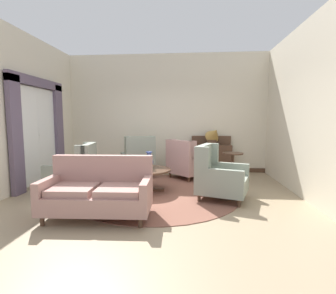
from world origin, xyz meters
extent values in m
plane|color=#9E896B|center=(0.00, 0.00, 0.00)|extent=(8.00, 8.00, 0.00)
cube|color=beige|center=(0.00, 2.62, 1.67)|extent=(5.87, 0.08, 3.35)
cube|color=beige|center=(-2.86, 0.79, 1.67)|extent=(0.08, 3.67, 3.35)
cube|color=beige|center=(2.86, 0.79, 1.67)|extent=(0.08, 3.67, 3.35)
cube|color=#4C3323|center=(0.00, 2.56, 0.06)|extent=(5.71, 0.03, 0.12)
cylinder|color=brown|center=(0.00, 0.30, 0.01)|extent=(3.36, 3.36, 0.01)
cube|color=silver|center=(-2.80, 0.80, 1.14)|extent=(0.03, 1.29, 2.07)
cube|color=white|center=(-2.78, 0.80, 1.14)|extent=(0.02, 1.37, 2.15)
cube|color=white|center=(-2.78, 0.80, 1.14)|extent=(0.02, 0.04, 2.07)
cube|color=white|center=(-2.78, 0.80, 1.14)|extent=(0.02, 1.29, 0.04)
cube|color=#605166|center=(-2.74, -0.03, 1.19)|extent=(0.10, 0.32, 2.37)
cube|color=#605166|center=(-2.74, 1.62, 1.19)|extent=(0.10, 0.32, 2.37)
cube|color=#605166|center=(-2.74, 0.80, 2.33)|extent=(0.10, 1.97, 0.20)
cylinder|color=#4C3323|center=(-0.21, 0.41, 0.46)|extent=(0.99, 0.99, 0.04)
cylinder|color=#4C3323|center=(-0.21, 0.41, 0.24)|extent=(0.10, 0.10, 0.40)
cube|color=#4C3323|center=(0.01, 0.40, 0.04)|extent=(0.28, 0.08, 0.07)
cube|color=#4C3323|center=(-0.32, 0.60, 0.04)|extent=(0.19, 0.27, 0.07)
cube|color=#4C3323|center=(-0.30, 0.21, 0.04)|extent=(0.17, 0.28, 0.07)
cylinder|color=#384C93|center=(-0.17, 0.46, 0.49)|extent=(0.10, 0.10, 0.02)
ellipsoid|color=#384C93|center=(-0.17, 0.46, 0.60)|extent=(0.17, 0.17, 0.21)
cylinder|color=#384C93|center=(-0.17, 0.46, 0.76)|extent=(0.09, 0.09, 0.12)
torus|color=#384C93|center=(-0.17, 0.46, 0.82)|extent=(0.14, 0.14, 0.02)
cube|color=tan|center=(-0.71, -1.09, 0.27)|extent=(1.64, 0.86, 0.26)
cube|color=tan|center=(-0.73, -0.77, 0.66)|extent=(1.61, 0.21, 0.52)
cube|color=tan|center=(-1.06, -1.15, 0.45)|extent=(0.67, 0.62, 0.10)
cube|color=tan|center=(-0.36, -1.11, 0.45)|extent=(0.67, 0.62, 0.10)
cube|color=tan|center=(-1.45, -1.17, 0.51)|extent=(0.14, 0.69, 0.22)
cube|color=tan|center=(0.04, -1.11, 0.51)|extent=(0.14, 0.69, 0.22)
cylinder|color=#4C3323|center=(-1.40, -1.43, 0.07)|extent=(0.06, 0.06, 0.14)
cylinder|color=#4C3323|center=(0.00, -1.37, 0.07)|extent=(0.06, 0.06, 0.14)
cylinder|color=#4C3323|center=(-1.43, -0.81, 0.07)|extent=(0.06, 0.06, 0.14)
cylinder|color=#4C3323|center=(-0.02, -0.75, 0.07)|extent=(0.06, 0.06, 0.14)
cube|color=gray|center=(-0.70, 1.80, 0.27)|extent=(1.05, 1.13, 0.27)
cube|color=gray|center=(-0.54, 1.45, 0.75)|extent=(0.73, 0.43, 0.67)
cube|color=gray|center=(-0.29, 1.67, 0.83)|extent=(0.17, 0.22, 0.51)
cube|color=gray|center=(-0.87, 1.40, 0.83)|extent=(0.17, 0.22, 0.51)
cube|color=gray|center=(-0.43, 1.98, 0.51)|extent=(0.42, 0.77, 0.20)
cube|color=gray|center=(-1.01, 1.71, 0.51)|extent=(0.42, 0.77, 0.20)
cylinder|color=#4C3323|center=(-0.59, 2.25, 0.07)|extent=(0.06, 0.06, 0.14)
cylinder|color=#4C3323|center=(-1.12, 2.01, 0.07)|extent=(0.06, 0.06, 0.14)
cylinder|color=#4C3323|center=(-0.28, 1.58, 0.07)|extent=(0.06, 0.06, 0.14)
cylinder|color=#4C3323|center=(-0.81, 1.34, 0.07)|extent=(0.06, 0.06, 0.14)
cube|color=gray|center=(-1.77, 0.25, 0.29)|extent=(1.00, 0.89, 0.29)
cube|color=gray|center=(-1.39, 0.31, 0.72)|extent=(0.25, 0.78, 0.57)
cube|color=gray|center=(-1.53, 0.62, 0.79)|extent=(0.21, 0.13, 0.44)
cube|color=gray|center=(-1.43, -0.04, 0.79)|extent=(0.21, 0.13, 0.44)
cube|color=gray|center=(-1.87, 0.57, 0.52)|extent=(0.81, 0.22, 0.18)
cube|color=gray|center=(-1.77, -0.09, 0.52)|extent=(0.81, 0.22, 0.18)
cylinder|color=#4C3323|center=(-2.18, 0.50, 0.07)|extent=(0.06, 0.06, 0.14)
cylinder|color=#4C3323|center=(-2.09, -0.10, 0.07)|extent=(0.06, 0.06, 0.14)
cylinder|color=#4C3323|center=(-1.45, 0.61, 0.07)|extent=(0.06, 0.06, 0.14)
cylinder|color=#4C3323|center=(-1.36, 0.01, 0.07)|extent=(0.06, 0.06, 0.14)
cube|color=tan|center=(0.67, 1.73, 0.28)|extent=(1.21, 1.21, 0.28)
cube|color=tan|center=(0.41, 1.47, 0.71)|extent=(0.70, 0.68, 0.57)
cube|color=tan|center=(0.74, 1.28, 0.78)|extent=(0.21, 0.21, 0.43)
cube|color=tan|center=(0.21, 1.79, 0.78)|extent=(0.21, 0.21, 0.43)
cube|color=tan|center=(0.97, 1.52, 0.52)|extent=(0.61, 0.63, 0.19)
cube|color=tan|center=(0.44, 2.02, 0.52)|extent=(0.61, 0.63, 0.19)
cylinder|color=#4C3323|center=(1.16, 1.76, 0.07)|extent=(0.06, 0.06, 0.14)
cylinder|color=#4C3323|center=(0.68, 2.23, 0.07)|extent=(0.06, 0.06, 0.14)
cylinder|color=#4C3323|center=(0.66, 1.24, 0.07)|extent=(0.06, 0.06, 0.14)
cylinder|color=#4C3323|center=(0.18, 1.71, 0.07)|extent=(0.06, 0.06, 0.14)
cube|color=gray|center=(1.30, 0.01, 0.28)|extent=(1.09, 1.06, 0.29)
cube|color=gray|center=(0.95, 0.13, 0.72)|extent=(0.40, 0.82, 0.59)
cube|color=gray|center=(0.92, -0.24, 0.79)|extent=(0.22, 0.16, 0.45)
cube|color=gray|center=(1.15, 0.44, 0.79)|extent=(0.22, 0.16, 0.45)
cube|color=gray|center=(1.23, -0.35, 0.53)|extent=(0.76, 0.34, 0.21)
cube|color=gray|center=(1.46, 0.34, 0.53)|extent=(0.76, 0.34, 0.21)
cylinder|color=#4C3323|center=(1.53, -0.42, 0.07)|extent=(0.06, 0.06, 0.14)
cylinder|color=#4C3323|center=(1.74, 0.21, 0.07)|extent=(0.06, 0.06, 0.14)
cylinder|color=#4C3323|center=(0.85, -0.19, 0.07)|extent=(0.06, 0.06, 0.14)
cylinder|color=#4C3323|center=(1.07, 0.44, 0.07)|extent=(0.06, 0.06, 0.14)
cylinder|color=#4C3323|center=(1.67, 1.17, 0.72)|extent=(0.47, 0.47, 0.03)
cylinder|color=#4C3323|center=(1.67, 1.17, 0.35)|extent=(0.07, 0.07, 0.71)
cylinder|color=#4C3323|center=(1.67, 1.17, 0.02)|extent=(0.31, 0.31, 0.04)
cube|color=#4C3323|center=(1.28, 2.32, 0.45)|extent=(1.09, 0.34, 0.71)
cube|color=#4C3323|center=(1.28, 2.47, 0.92)|extent=(1.09, 0.04, 0.24)
cube|color=#4C3323|center=(0.78, 2.20, 0.05)|extent=(0.06, 0.06, 0.10)
cube|color=#4C3323|center=(1.77, 2.20, 0.05)|extent=(0.06, 0.06, 0.10)
cube|color=#4C3323|center=(0.78, 2.44, 0.05)|extent=(0.06, 0.06, 0.10)
cube|color=#4C3323|center=(1.77, 2.44, 0.05)|extent=(0.06, 0.06, 0.10)
cube|color=#4C3323|center=(1.28, 2.30, 0.88)|extent=(0.24, 0.24, 0.14)
cone|color=#B28942|center=(1.34, 2.22, 1.12)|extent=(0.54, 0.62, 0.52)
camera|label=1|loc=(0.67, -4.72, 1.50)|focal=27.07mm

